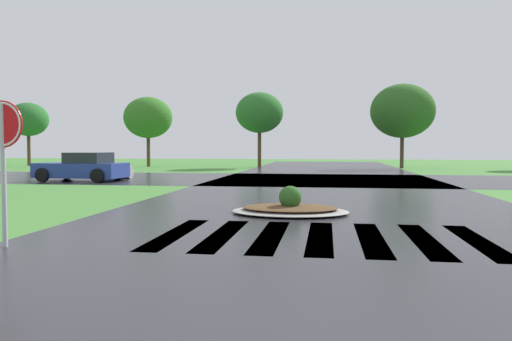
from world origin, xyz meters
name	(u,v)px	position (x,y,z in m)	size (l,w,h in m)	color
asphalt_roadway	(323,207)	(0.00, 10.00, 0.00)	(10.86, 80.00, 0.01)	#2B2B30
asphalt_cross_road	(325,180)	(0.00, 21.12, 0.00)	(90.00, 9.77, 0.01)	#2B2B30
crosswalk_stripes	(320,237)	(0.00, 5.50, 0.00)	(5.85, 3.38, 0.01)	white
stop_sign	(3,139)	(-5.08, 3.89, 1.76)	(0.76, 0.12, 2.38)	#B2B5BA
median_island	(290,208)	(-0.77, 8.56, 0.13)	(2.86, 2.10, 0.68)	#9E9B93
car_silver_hatch	(83,168)	(-11.39, 18.47, 0.63)	(4.25, 2.37, 1.36)	navy
drainage_pipe_stack	(116,172)	(-10.59, 20.36, 0.35)	(1.69, 0.76, 0.70)	#9E9B93
background_treeline	(275,115)	(-3.90, 34.84, 4.13)	(43.10, 4.78, 6.35)	#4C3823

